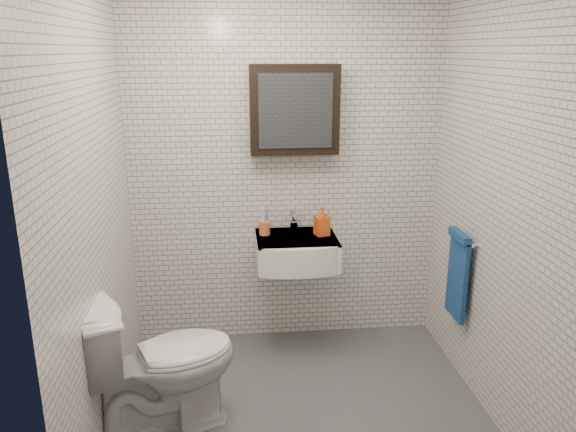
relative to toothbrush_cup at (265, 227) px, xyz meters
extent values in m
cube|color=#4A4D52|center=(0.16, -0.85, -0.90)|extent=(2.20, 2.00, 0.01)
cube|color=silver|center=(0.16, 0.15, 0.35)|extent=(2.20, 0.02, 2.50)
cube|color=silver|center=(0.16, -1.85, 0.35)|extent=(2.20, 0.02, 2.50)
cube|color=silver|center=(-0.94, -0.85, 0.35)|extent=(0.02, 2.00, 2.50)
cube|color=silver|center=(1.26, -0.85, 0.35)|extent=(0.02, 2.00, 2.50)
cube|color=white|center=(0.21, -0.07, -0.15)|extent=(0.55, 0.45, 0.20)
cylinder|color=silver|center=(0.21, -0.05, -0.06)|extent=(0.31, 0.31, 0.02)
cylinder|color=silver|center=(0.21, -0.05, -0.06)|extent=(0.04, 0.04, 0.01)
cube|color=white|center=(0.21, -0.07, -0.06)|extent=(0.55, 0.45, 0.01)
cylinder|color=silver|center=(0.21, 0.09, -0.02)|extent=(0.06, 0.06, 0.06)
cylinder|color=silver|center=(0.21, 0.09, 0.04)|extent=(0.03, 0.03, 0.08)
cylinder|color=silver|center=(0.21, 0.03, 0.07)|extent=(0.02, 0.12, 0.02)
cube|color=silver|center=(0.21, 0.12, 0.09)|extent=(0.02, 0.09, 0.01)
cube|color=black|center=(0.21, 0.08, 0.80)|extent=(0.60, 0.14, 0.60)
cube|color=#3F444C|center=(0.21, 0.01, 0.80)|extent=(0.49, 0.01, 0.49)
cylinder|color=silver|center=(1.22, -0.50, 0.05)|extent=(0.02, 0.30, 0.02)
cylinder|color=silver|center=(1.24, -0.37, 0.05)|extent=(0.04, 0.02, 0.02)
cylinder|color=silver|center=(1.24, -0.63, 0.05)|extent=(0.04, 0.02, 0.02)
cube|color=navy|center=(1.21, -0.50, -0.22)|extent=(0.03, 0.26, 0.54)
cube|color=navy|center=(1.20, -0.50, 0.06)|extent=(0.05, 0.26, 0.05)
cylinder|color=#CC6233|center=(0.00, 0.00, -0.01)|extent=(0.08, 0.08, 0.09)
cylinder|color=white|center=(-0.01, -0.01, 0.06)|extent=(0.02, 0.03, 0.18)
cylinder|color=#4360D8|center=(0.01, -0.01, 0.05)|extent=(0.01, 0.02, 0.16)
cylinder|color=white|center=(0.00, 0.01, 0.06)|extent=(0.02, 0.03, 0.19)
cylinder|color=#4360D8|center=(0.02, 0.01, 0.05)|extent=(0.02, 0.04, 0.17)
imported|color=orange|center=(0.39, -0.05, 0.05)|extent=(0.11, 0.12, 0.20)
imported|color=white|center=(-0.64, -0.91, -0.48)|extent=(0.95, 0.76, 0.85)
camera|label=1|loc=(-0.21, -3.71, 1.19)|focal=35.00mm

